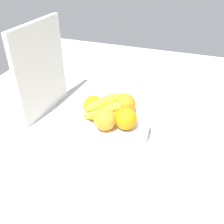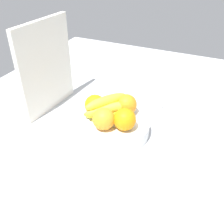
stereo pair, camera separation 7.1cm
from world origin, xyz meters
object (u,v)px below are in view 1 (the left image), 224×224
(orange_front_right, at_px, (125,104))
(banana_bunch, at_px, (107,108))
(orange_front_left, at_px, (126,119))
(jar_lid, at_px, (150,103))
(orange_center, at_px, (94,106))
(orange_back_left, at_px, (105,119))
(fruit_bowl, at_px, (112,127))
(cutting_board, at_px, (41,70))

(orange_front_right, height_order, banana_bunch, banana_bunch)
(orange_front_left, bearing_deg, jar_lid, -8.17)
(orange_center, bearing_deg, jar_lid, -38.23)
(orange_center, bearing_deg, orange_back_left, -134.25)
(fruit_bowl, relative_size, orange_center, 3.49)
(banana_bunch, relative_size, jar_lid, 2.60)
(orange_center, bearing_deg, fruit_bowl, -102.72)
(orange_front_left, xyz_separation_m, orange_front_right, (0.09, 0.03, 0.00))
(orange_center, height_order, jar_lid, orange_center)
(orange_front_right, relative_size, orange_center, 1.00)
(orange_center, bearing_deg, cutting_board, 80.95)
(orange_back_left, xyz_separation_m, cutting_board, (0.10, 0.30, 0.09))
(orange_front_right, bearing_deg, orange_center, 116.07)
(orange_back_left, bearing_deg, banana_bunch, 14.69)
(orange_center, distance_m, orange_back_left, 0.09)
(orange_front_right, distance_m, orange_back_left, 0.12)
(orange_back_left, distance_m, jar_lid, 0.31)
(jar_lid, bearing_deg, orange_back_left, 159.94)
(orange_front_left, distance_m, cutting_board, 0.38)
(orange_center, relative_size, orange_back_left, 1.00)
(cutting_board, distance_m, jar_lid, 0.47)
(orange_front_left, distance_m, banana_bunch, 0.09)
(orange_front_right, distance_m, jar_lid, 0.20)
(orange_front_left, bearing_deg, banana_bunch, 67.36)
(banana_bunch, bearing_deg, orange_center, 85.85)
(orange_center, height_order, banana_bunch, banana_bunch)
(orange_front_left, xyz_separation_m, banana_bunch, (0.03, 0.08, 0.00))
(orange_center, relative_size, cutting_board, 0.22)
(fruit_bowl, xyz_separation_m, orange_center, (0.02, 0.08, 0.06))
(orange_front_right, relative_size, orange_back_left, 1.00)
(banana_bunch, height_order, cutting_board, cutting_board)
(banana_bunch, bearing_deg, orange_back_left, -165.31)
(orange_front_left, distance_m, orange_front_right, 0.09)
(orange_front_left, height_order, orange_front_right, same)
(orange_front_right, bearing_deg, cutting_board, 92.45)
(fruit_bowl, distance_m, cutting_board, 0.35)
(orange_front_right, height_order, cutting_board, cutting_board)
(orange_front_left, xyz_separation_m, orange_center, (0.04, 0.13, 0.00))
(orange_front_left, height_order, orange_back_left, same)
(orange_center, height_order, cutting_board, cutting_board)
(jar_lid, bearing_deg, banana_bunch, 151.55)
(orange_front_left, relative_size, cutting_board, 0.22)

